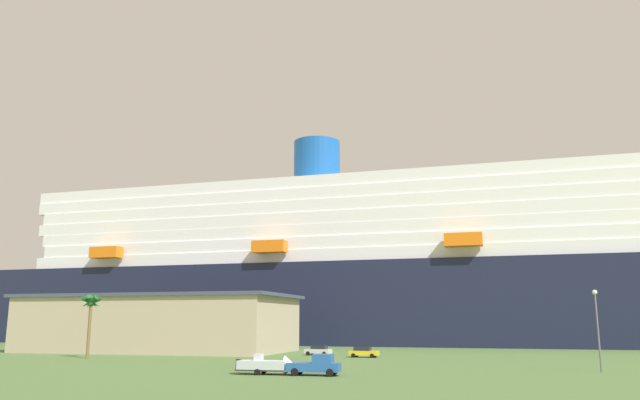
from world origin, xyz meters
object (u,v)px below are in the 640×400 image
Objects in this scene: small_boat_on_trailer at (270,365)px; parked_car_blue_suv at (135,349)px; parked_car_yellow_taxi at (364,352)px; palm_tree at (91,306)px; parked_car_silver_sedan at (318,350)px; cruise_ship at (472,273)px; street_lamp at (597,319)px; pickup_truck at (316,365)px.

parked_car_blue_suv is at bearing 133.96° from small_boat_on_trailer.
parked_car_yellow_taxi is at bearing 79.50° from small_boat_on_trailer.
parked_car_blue_suv is (0.01, 14.77, -6.98)m from palm_tree.
cruise_ship is at bearing 60.46° from parked_car_silver_sedan.
parked_car_blue_suv is 32.77m from parked_car_silver_sedan.
palm_tree reaches higher than small_boat_on_trailer.
pickup_truck is at bearing -161.19° from street_lamp.
parked_car_yellow_taxi is 1.01× the size of parked_car_silver_sedan.
pickup_truck reaches higher than small_boat_on_trailer.
parked_car_yellow_taxi is (0.92, 32.68, -0.21)m from pickup_truck.
small_boat_on_trailer is 1.59× the size of parked_car_silver_sedan.
parked_car_yellow_taxi is at bearing 15.23° from palm_tree.
pickup_truck is 1.20× the size of parked_car_yellow_taxi.
cruise_ship is 59.12m from parked_car_yellow_taxi.
parked_car_silver_sedan is at bearing 93.23° from small_boat_on_trailer.
small_boat_on_trailer is 1.69× the size of parked_car_blue_suv.
parked_car_blue_suv is at bearing 174.90° from parked_car_yellow_taxi.
palm_tree is 16.34m from parked_car_blue_suv.
small_boat_on_trailer is at bearing -164.01° from street_lamp.
pickup_truck is 0.76× the size of small_boat_on_trailer.
parked_car_yellow_taxi and parked_car_silver_sedan have the same top height.
cruise_ship is 63.67× the size of parked_car_yellow_taxi.
small_boat_on_trailer is 41.45m from palm_tree.
parked_car_blue_suv and parked_car_yellow_taxi have the same top height.
parked_car_silver_sedan is at bearing 101.01° from pickup_truck.
small_boat_on_trailer is 36.75m from parked_car_silver_sedan.
pickup_truck is at bearing -91.61° from parked_car_yellow_taxi.
parked_car_blue_suv is 0.94× the size of parked_car_silver_sedan.
parked_car_blue_suv is 41.02m from parked_car_yellow_taxi.
small_boat_on_trailer is at bearing 177.90° from pickup_truck.
street_lamp is 46.32m from parked_car_silver_sedan.
street_lamp is (35.59, 10.20, 4.88)m from small_boat_on_trailer.
street_lamp reaches higher than pickup_truck.
cruise_ship reaches higher than street_lamp.
street_lamp is 1.96× the size of parked_car_silver_sedan.
street_lamp is 37.37m from parked_car_yellow_taxi.
cruise_ship is 31.43× the size of palm_tree.
street_lamp is at bearing 15.99° from small_boat_on_trailer.
pickup_truck is (-20.67, -86.00, -15.96)m from cruise_ship.
palm_tree is at bearing -164.77° from parked_car_yellow_taxi.
pickup_truck is 0.59× the size of palm_tree.
cruise_ship is at bearing 69.68° from parked_car_yellow_taxi.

